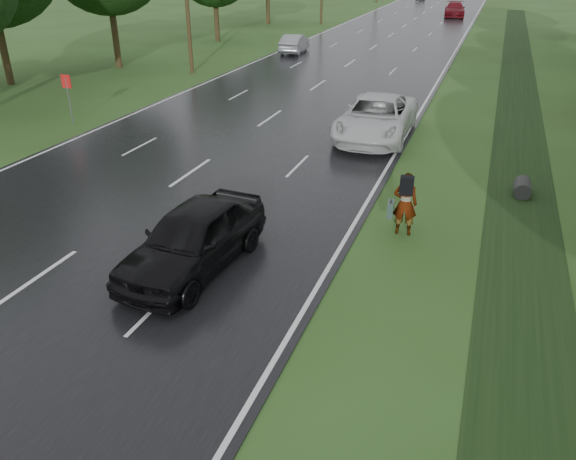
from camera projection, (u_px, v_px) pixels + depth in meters
The scene contains 12 objects.
ground at pixel (36, 280), 14.04m from camera, with size 220.00×220.00×0.00m, color #2B4619.
road at pixel (385, 40), 51.91m from camera, with size 14.00×180.00×0.04m, color black.
edge_stripe_east at pixel (460, 43), 49.84m from camera, with size 0.12×180.00×0.01m, color silver.
edge_stripe_west at pixel (315, 36), 53.95m from camera, with size 0.12×180.00×0.01m, color silver.
center_line at pixel (385, 39), 51.89m from camera, with size 0.12×180.00×0.01m, color silver.
drainage_ditch at pixel (519, 126), 26.27m from camera, with size 2.20×120.00×0.56m.
road_sign at pixel (67, 89), 25.99m from camera, with size 0.50×0.06×2.30m.
pedestrian at pixel (404, 203), 15.93m from camera, with size 0.89×0.74×1.88m.
white_pickup at pixel (376, 118), 24.30m from camera, with size 2.89×6.28×1.74m, color silver.
dark_sedan at pixel (193, 238), 14.17m from camera, with size 2.00×4.98×1.70m, color black.
silver_sedan at pixel (294, 43), 44.79m from camera, with size 1.50×4.31×1.42m, color gray.
far_car_red at pixel (455, 10), 69.15m from camera, with size 2.37×5.84×1.69m, color maroon.
Camera 1 is at (10.03, -9.14, 7.39)m, focal length 35.00 mm.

